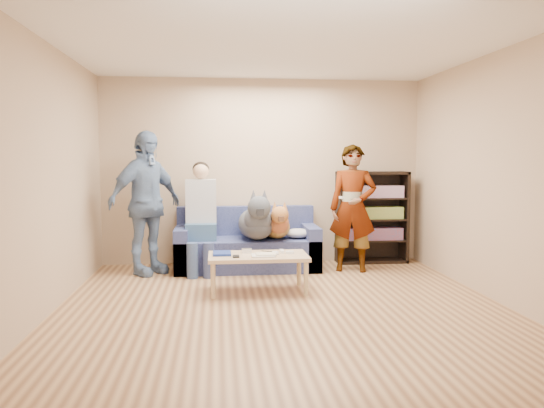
{
  "coord_description": "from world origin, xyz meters",
  "views": [
    {
      "loc": [
        -0.64,
        -5.0,
        1.5
      ],
      "look_at": [
        0.0,
        1.2,
        0.95
      ],
      "focal_mm": 35.0,
      "sensor_mm": 36.0,
      "label": 1
    }
  ],
  "objects": [
    {
      "name": "ground",
      "position": [
        0.0,
        0.0,
        0.0
      ],
      "size": [
        5.0,
        5.0,
        0.0
      ],
      "primitive_type": "plane",
      "color": "brown",
      "rests_on": "ground"
    },
    {
      "name": "ceiling",
      "position": [
        0.0,
        0.0,
        2.6
      ],
      "size": [
        5.0,
        5.0,
        0.0
      ],
      "primitive_type": "plane",
      "rotation": [
        3.14,
        0.0,
        0.0
      ],
      "color": "white",
      "rests_on": "ground"
    },
    {
      "name": "wall_back",
      "position": [
        0.0,
        2.5,
        1.3
      ],
      "size": [
        4.5,
        0.0,
        4.5
      ],
      "primitive_type": "plane",
      "rotation": [
        1.57,
        0.0,
        0.0
      ],
      "color": "tan",
      "rests_on": "ground"
    },
    {
      "name": "wall_front",
      "position": [
        0.0,
        -2.5,
        1.3
      ],
      "size": [
        4.5,
        0.0,
        4.5
      ],
      "primitive_type": "plane",
      "rotation": [
        -1.57,
        0.0,
        0.0
      ],
      "color": "tan",
      "rests_on": "ground"
    },
    {
      "name": "wall_left",
      "position": [
        -2.25,
        0.0,
        1.3
      ],
      "size": [
        0.0,
        5.0,
        5.0
      ],
      "primitive_type": "plane",
      "rotation": [
        1.57,
        0.0,
        1.57
      ],
      "color": "tan",
      "rests_on": "ground"
    },
    {
      "name": "wall_right",
      "position": [
        2.25,
        0.0,
        1.3
      ],
      "size": [
        0.0,
        5.0,
        5.0
      ],
      "primitive_type": "plane",
      "rotation": [
        1.57,
        0.0,
        -1.57
      ],
      "color": "tan",
      "rests_on": "ground"
    },
    {
      "name": "blanket",
      "position": [
        0.43,
        1.95,
        0.49
      ],
      "size": [
        0.36,
        0.3,
        0.12
      ],
      "primitive_type": "ellipsoid",
      "color": "#B6B5BB",
      "rests_on": "sofa"
    },
    {
      "name": "person_standing_right",
      "position": [
        1.13,
        1.79,
        0.83
      ],
      "size": [
        0.69,
        0.55,
        1.67
      ],
      "primitive_type": "imported",
      "rotation": [
        0.0,
        0.0,
        -0.27
      ],
      "color": "gray",
      "rests_on": "ground"
    },
    {
      "name": "person_standing_left",
      "position": [
        -1.56,
        1.87,
        0.92
      ],
      "size": [
        1.08,
        1.08,
        1.84
      ],
      "primitive_type": "imported",
      "rotation": [
        0.0,
        0.0,
        0.79
      ],
      "color": "#7691BD",
      "rests_on": "ground"
    },
    {
      "name": "held_controller",
      "position": [
        0.93,
        1.59,
        0.99
      ],
      "size": [
        0.05,
        0.12,
        0.03
      ],
      "primitive_type": "cube",
      "rotation": [
        0.0,
        0.0,
        0.08
      ],
      "color": "silver",
      "rests_on": "person_standing_right"
    },
    {
      "name": "notebook_blue",
      "position": [
        -0.6,
        0.86,
        0.43
      ],
      "size": [
        0.2,
        0.26,
        0.03
      ],
      "primitive_type": "cube",
      "color": "navy",
      "rests_on": "coffee_table"
    },
    {
      "name": "papers",
      "position": [
        -0.15,
        0.71,
        0.43
      ],
      "size": [
        0.26,
        0.2,
        0.02
      ],
      "primitive_type": "cube",
      "color": "beige",
      "rests_on": "coffee_table"
    },
    {
      "name": "magazine",
      "position": [
        -0.12,
        0.73,
        0.44
      ],
      "size": [
        0.22,
        0.17,
        0.01
      ],
      "primitive_type": "cube",
      "color": "beige",
      "rests_on": "coffee_table"
    },
    {
      "name": "camera_silver",
      "position": [
        -0.32,
        0.93,
        0.45
      ],
      "size": [
        0.11,
        0.06,
        0.05
      ],
      "primitive_type": "cube",
      "color": "silver",
      "rests_on": "coffee_table"
    },
    {
      "name": "controller_a",
      "position": [
        0.08,
        0.91,
        0.43
      ],
      "size": [
        0.04,
        0.13,
        0.03
      ],
      "primitive_type": "cube",
      "color": "white",
      "rests_on": "coffee_table"
    },
    {
      "name": "controller_b",
      "position": [
        0.16,
        0.83,
        0.43
      ],
      "size": [
        0.09,
        0.06,
        0.03
      ],
      "primitive_type": "cube",
      "color": "white",
      "rests_on": "coffee_table"
    },
    {
      "name": "headphone_cup_a",
      "position": [
        0.0,
        0.79,
        0.43
      ],
      "size": [
        0.07,
        0.07,
        0.02
      ],
      "primitive_type": "cylinder",
      "color": "silver",
      "rests_on": "coffee_table"
    },
    {
      "name": "headphone_cup_b",
      "position": [
        0.0,
        0.87,
        0.43
      ],
      "size": [
        0.07,
        0.07,
        0.02
      ],
      "primitive_type": "cylinder",
      "color": "white",
      "rests_on": "coffee_table"
    },
    {
      "name": "pen_orange",
      "position": [
        -0.22,
        0.65,
        0.42
      ],
      "size": [
        0.13,
        0.06,
        0.01
      ],
      "primitive_type": "cylinder",
      "rotation": [
        0.0,
        1.57,
        0.35
      ],
      "color": "orange",
      "rests_on": "coffee_table"
    },
    {
      "name": "pen_black",
      "position": [
        -0.08,
        0.99,
        0.42
      ],
      "size": [
        0.13,
        0.08,
        0.01
      ],
      "primitive_type": "cylinder",
      "rotation": [
        0.0,
        1.57,
        -0.52
      ],
      "color": "black",
      "rests_on": "coffee_table"
    },
    {
      "name": "wallet",
      "position": [
        -0.45,
        0.69,
        0.43
      ],
      "size": [
        0.07,
        0.12,
        0.02
      ],
      "primitive_type": "cube",
      "color": "black",
      "rests_on": "coffee_table"
    },
    {
      "name": "sofa",
      "position": [
        -0.25,
        2.1,
        0.28
      ],
      "size": [
        1.9,
        0.85,
        0.82
      ],
      "color": "#515B93",
      "rests_on": "ground"
    },
    {
      "name": "person_seated",
      "position": [
        -0.86,
        1.97,
        0.77
      ],
      "size": [
        0.4,
        0.73,
        1.47
      ],
      "color": "#3D6187",
      "rests_on": "sofa"
    },
    {
      "name": "dog_gray",
      "position": [
        -0.13,
        1.85,
        0.67
      ],
      "size": [
        0.47,
        1.28,
        0.69
      ],
      "color": "#4A4B54",
      "rests_on": "sofa"
    },
    {
      "name": "dog_tan",
      "position": [
        0.14,
        1.91,
        0.61
      ],
      "size": [
        0.36,
        1.14,
        0.53
      ],
      "color": "#BC8839",
      "rests_on": "sofa"
    },
    {
      "name": "coffee_table",
      "position": [
        -0.2,
        0.81,
        0.37
      ],
      "size": [
        1.1,
        0.6,
        0.42
      ],
      "color": "#D8B085",
      "rests_on": "ground"
    },
    {
      "name": "bookshelf",
      "position": [
        1.55,
        2.33,
        0.68
      ],
      "size": [
        1.0,
        0.34,
        1.3
      ],
      "color": "black",
      "rests_on": "ground"
    }
  ]
}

